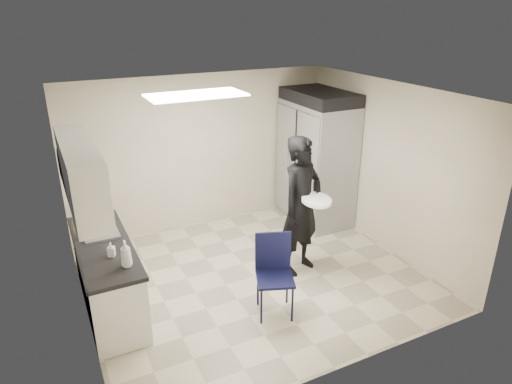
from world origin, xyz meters
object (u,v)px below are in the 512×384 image
lower_counter (108,278)px  folding_chair (275,279)px  commercial_fridge (316,163)px  man_tuxedo (301,206)px

lower_counter → folding_chair: (1.82, -1.05, 0.07)m
commercial_fridge → folding_chair: bearing=-132.7°
folding_chair → lower_counter: bearing=170.4°
commercial_fridge → folding_chair: commercial_fridge is taller
commercial_fridge → man_tuxedo: commercial_fridge is taller
lower_counter → commercial_fridge: size_ratio=0.90×
lower_counter → man_tuxedo: 2.72m
lower_counter → folding_chair: size_ratio=1.90×
lower_counter → commercial_fridge: bearing=15.9°
lower_counter → man_tuxedo: size_ratio=0.95×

